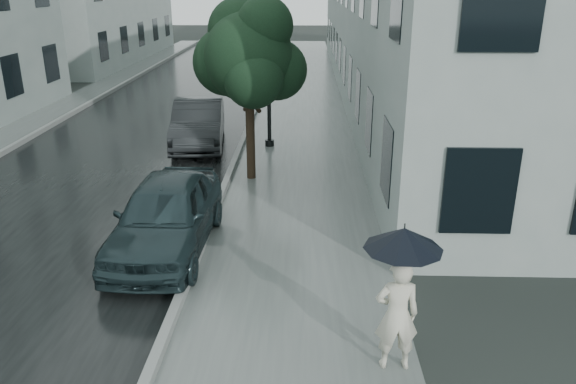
{
  "coord_description": "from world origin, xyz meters",
  "views": [
    {
      "loc": [
        0.42,
        -7.28,
        4.86
      ],
      "look_at": [
        0.12,
        2.14,
        1.3
      ],
      "focal_mm": 35.0,
      "sensor_mm": 36.0,
      "label": 1
    }
  ],
  "objects_px": {
    "pedestrian": "(397,315)",
    "lamp_post": "(263,56)",
    "car_near": "(166,214)",
    "street_tree": "(249,55)",
    "car_far": "(199,123)"
  },
  "relations": [
    {
      "from": "car_near",
      "to": "pedestrian",
      "type": "bearing_deg",
      "value": -40.39
    },
    {
      "from": "lamp_post",
      "to": "car_near",
      "type": "xyz_separation_m",
      "value": [
        -1.35,
        -7.26,
        -2.06
      ]
    },
    {
      "from": "street_tree",
      "to": "car_far",
      "type": "relative_size",
      "value": 1.08
    },
    {
      "from": "street_tree",
      "to": "car_far",
      "type": "bearing_deg",
      "value": 122.52
    },
    {
      "from": "pedestrian",
      "to": "car_near",
      "type": "relative_size",
      "value": 0.38
    },
    {
      "from": "pedestrian",
      "to": "lamp_post",
      "type": "distance_m",
      "value": 11.14
    },
    {
      "from": "pedestrian",
      "to": "lamp_post",
      "type": "xyz_separation_m",
      "value": [
        -2.48,
        10.68,
        1.97
      ]
    },
    {
      "from": "street_tree",
      "to": "lamp_post",
      "type": "distance_m",
      "value": 3.02
    },
    {
      "from": "car_near",
      "to": "car_far",
      "type": "height_order",
      "value": "car_near"
    },
    {
      "from": "pedestrian",
      "to": "car_near",
      "type": "xyz_separation_m",
      "value": [
        -3.83,
        3.43,
        -0.09
      ]
    },
    {
      "from": "car_near",
      "to": "car_far",
      "type": "bearing_deg",
      "value": 97.05
    },
    {
      "from": "street_tree",
      "to": "car_near",
      "type": "xyz_separation_m",
      "value": [
        -1.21,
        -4.27,
        -2.43
      ]
    },
    {
      "from": "lamp_post",
      "to": "car_near",
      "type": "relative_size",
      "value": 1.17
    },
    {
      "from": "street_tree",
      "to": "lamp_post",
      "type": "xyz_separation_m",
      "value": [
        0.14,
        2.99,
        -0.37
      ]
    },
    {
      "from": "pedestrian",
      "to": "car_far",
      "type": "height_order",
      "value": "pedestrian"
    }
  ]
}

